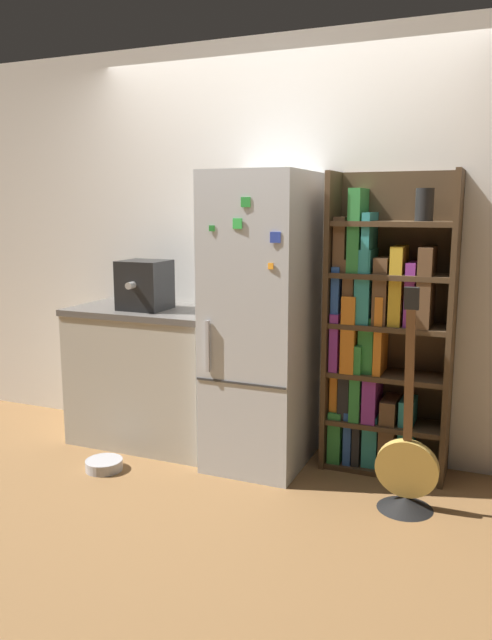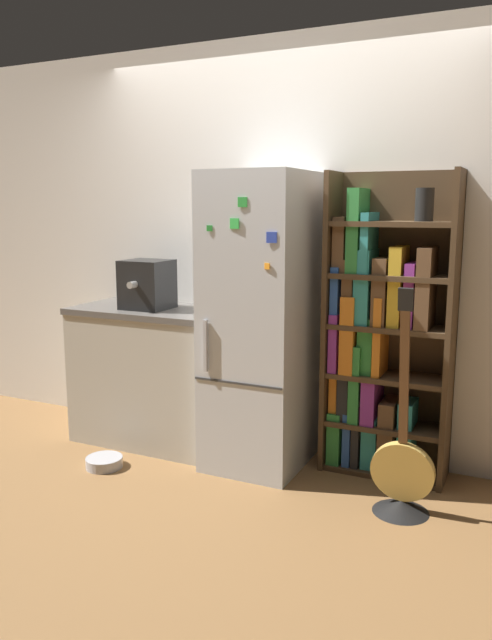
{
  "view_description": "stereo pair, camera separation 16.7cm",
  "coord_description": "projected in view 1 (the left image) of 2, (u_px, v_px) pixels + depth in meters",
  "views": [
    {
      "loc": [
        1.34,
        -3.31,
        1.57
      ],
      "look_at": [
        -0.11,
        0.15,
        0.88
      ],
      "focal_mm": 35.0,
      "sensor_mm": 36.0,
      "label": 1
    },
    {
      "loc": [
        1.49,
        -3.24,
        1.57
      ],
      "look_at": [
        -0.11,
        0.15,
        0.88
      ],
      "focal_mm": 35.0,
      "sensor_mm": 36.0,
      "label": 2
    }
  ],
  "objects": [
    {
      "name": "kitchen_counter",
      "position": [
        150.0,
        375.0,
        4.17
      ],
      "size": [
        1.01,
        0.59,
        0.91
      ],
      "color": "#BCB7A8",
      "rests_on": "ground_plane"
    },
    {
      "name": "guitar",
      "position": [
        406.0,
        478.0,
        3.25
      ],
      "size": [
        0.33,
        0.29,
        1.19
      ],
      "color": "black",
      "rests_on": "ground_plane"
    },
    {
      "name": "ground_plane",
      "position": [
        253.0,
        468.0,
        3.79
      ],
      "size": [
        16.0,
        16.0,
        0.0
      ],
      "primitive_type": "plane",
      "color": "olive"
    },
    {
      "name": "refrigerator",
      "position": [
        261.0,
        322.0,
        3.75
      ],
      "size": [
        0.56,
        0.67,
        1.77
      ],
      "color": "silver",
      "rests_on": "ground_plane"
    },
    {
      "name": "pet_bowl",
      "position": [
        104.0,
        464.0,
        3.76
      ],
      "size": [
        0.22,
        0.22,
        0.06
      ],
      "color": "#B7B7BC",
      "rests_on": "ground_plane"
    },
    {
      "name": "wall_back",
      "position": [
        281.0,
        249.0,
        3.99
      ],
      "size": [
        8.0,
        0.05,
        2.6
      ],
      "color": "white",
      "rests_on": "ground_plane"
    },
    {
      "name": "bookshelf",
      "position": [
        379.0,
        337.0,
        3.68
      ],
      "size": [
        0.72,
        0.31,
        1.77
      ],
      "color": "#4C3823",
      "rests_on": "ground_plane"
    },
    {
      "name": "espresso_machine",
      "position": [
        145.0,
        285.0,
        4.01
      ],
      "size": [
        0.29,
        0.33,
        0.32
      ],
      "color": "black",
      "rests_on": "kitchen_counter"
    }
  ]
}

